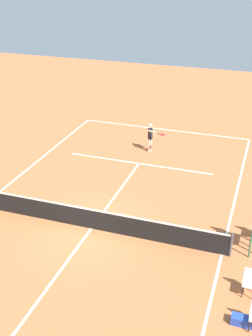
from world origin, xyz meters
TOP-DOWN VIEW (x-y plane):
  - ground_plane at (0.00, 0.00)m, footprint 60.00×60.00m
  - court_lines at (0.00, 0.00)m, footprint 11.02×24.51m
  - tennis_net at (0.00, 0.00)m, footprint 11.62×0.10m
  - player_serving at (-0.14, -8.49)m, footprint 1.19×0.91m
  - tennis_ball at (-1.27, -6.51)m, footprint 0.07×0.07m
  - courtside_chair_far at (-6.59, 1.88)m, footprint 0.44×0.46m
  - equipment_bag at (-6.57, 3.36)m, footprint 0.76×0.32m

SIDE VIEW (x-z plane):
  - ground_plane at x=0.00m, z-range 0.00..0.00m
  - court_lines at x=0.00m, z-range 0.00..0.01m
  - tennis_ball at x=-1.27m, z-range 0.00..0.07m
  - equipment_bag at x=-6.57m, z-range 0.00..0.30m
  - tennis_net at x=0.00m, z-range -0.04..1.03m
  - courtside_chair_far at x=-6.59m, z-range 0.06..1.01m
  - player_serving at x=-0.14m, z-range 0.16..1.87m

